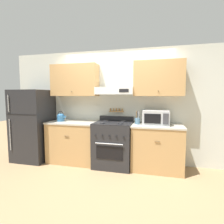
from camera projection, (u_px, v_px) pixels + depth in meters
name	position (u px, v px, depth m)	size (l,w,h in m)	color
ground_plane	(110.00, 171.00, 3.52)	(16.00, 16.00, 0.00)	#937551
wall_back	(116.00, 98.00, 3.97)	(5.20, 0.46, 2.55)	silver
counter_left	(73.00, 142.00, 4.02)	(1.11, 0.64, 0.93)	tan
counter_right	(157.00, 147.00, 3.58)	(1.03, 0.64, 0.93)	tan
stove_range	(113.00, 144.00, 3.76)	(0.80, 0.70, 1.05)	#232326
refrigerator	(33.00, 125.00, 4.15)	(0.78, 0.78, 1.65)	#232326
tea_kettle	(61.00, 117.00, 4.05)	(0.22, 0.17, 0.24)	teal
microwave	(156.00, 118.00, 3.55)	(0.52, 0.36, 0.30)	#ADAFB5
utensil_crock	(137.00, 121.00, 3.63)	(0.11, 0.11, 0.28)	slate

